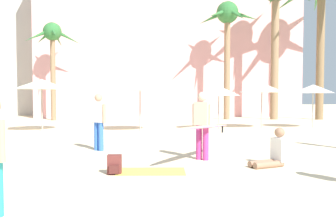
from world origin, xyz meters
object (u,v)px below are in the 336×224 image
Objects in this scene: palm_tree_far_right at (275,1)px; cafe_umbrella_2 at (140,86)px; beach_towel at (151,171)px; cafe_umbrella_3 at (42,84)px; cafe_umbrella_4 at (313,89)px; person_mid_center at (99,119)px; cafe_umbrella_0 at (262,88)px; person_near_left at (203,124)px; palm_tree_center at (52,42)px; backpack at (114,165)px; palm_tree_left at (227,25)px; person_far_right at (274,153)px; cafe_umbrella_5 at (219,91)px.

palm_tree_far_right reaches higher than cafe_umbrella_2.
palm_tree_far_right reaches higher than beach_towel.
cafe_umbrella_3 is 1.12× the size of cafe_umbrella_4.
cafe_umbrella_4 is 12.47m from person_mid_center.
person_mid_center is at bearing -140.09° from cafe_umbrella_0.
palm_tree_far_right is 3.74× the size of person_near_left.
palm_tree_center is at bearing 96.90° from cafe_umbrella_3.
beach_towel is 3.58× the size of backpack.
cafe_umbrella_2 is at bearing -129.90° from person_near_left.
cafe_umbrella_0 is at bearing -32.14° from palm_tree_center.
palm_tree_left is 8.88m from cafe_umbrella_4.
cafe_umbrella_2 is at bearing 31.13° from person_mid_center.
person_near_left reaches higher than person_far_right.
palm_tree_left is 3.67× the size of cafe_umbrella_4.
palm_tree_left is 9.24m from cafe_umbrella_5.
beach_towel is at bearing -111.81° from palm_tree_left.
palm_tree_left reaches higher than person_mid_center.
cafe_umbrella_4 reaches higher than person_near_left.
person_mid_center is (4.02, -14.08, -4.39)m from palm_tree_center.
cafe_umbrella_3 is at bearing -154.00° from backpack.
palm_tree_center reaches higher than person_near_left.
palm_tree_far_right is at bearing 58.34° from beach_towel.
beach_towel is 0.54× the size of person_near_left.
cafe_umbrella_2 is 2.56× the size of person_far_right.
cafe_umbrella_5 is at bearing -109.44° from palm_tree_left.
cafe_umbrella_0 is at bearing -169.24° from person_near_left.
person_near_left reaches higher than backpack.
palm_tree_center is 6.80× the size of person_far_right.
cafe_umbrella_3 is 2.60× the size of person_far_right.
palm_tree_far_right reaches higher than cafe_umbrella_0.
palm_tree_far_right is 17.10m from cafe_umbrella_3.
cafe_umbrella_0 reaches higher than person_far_right.
palm_tree_left is 16.82m from person_mid_center.
backpack is (-10.87, -16.46, -8.14)m from palm_tree_far_right.
palm_tree_left is 8.51× the size of person_far_right.
cafe_umbrella_4 is 5.18m from cafe_umbrella_5.
cafe_umbrella_5 is 5.18× the size of backpack.
palm_tree_left is 8.36m from cafe_umbrella_0.
person_near_left is (-5.28, -15.64, -5.75)m from palm_tree_left.
palm_tree_left is 3.01× the size of person_near_left.
person_near_left is at bearing -132.58° from cafe_umbrella_4.
palm_tree_center is at bearing 152.46° from cafe_umbrella_4.
cafe_umbrella_0 reaches higher than beach_towel.
cafe_umbrella_3 is at bearing -179.90° from cafe_umbrella_4.
person_near_left reaches higher than beach_towel.
cafe_umbrella_0 is 0.92× the size of cafe_umbrella_3.
person_far_right is at bearing 99.28° from person_near_left.
cafe_umbrella_2 is (-6.34, -0.64, 0.03)m from cafe_umbrella_0.
cafe_umbrella_5 is at bearing 2.35° from cafe_umbrella_2.
palm_tree_left is 0.81× the size of palm_tree_far_right.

